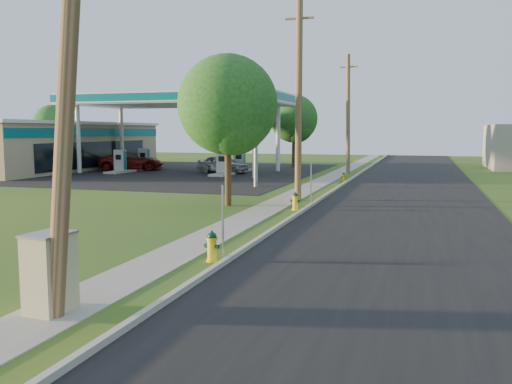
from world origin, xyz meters
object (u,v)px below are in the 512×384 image
utility_pole_far (348,114)px  hydrant_near (212,246)px  tree_verge (229,109)px  hydrant_far (344,177)px  fuel_pump_se (240,163)px  car_silver (223,164)px  fuel_pump_nw (120,164)px  fuel_pump_sw (144,161)px  tree_lot (295,120)px  hydrant_mid (295,201)px  tree_back (53,126)px  utility_cabinet (50,273)px  car_red (132,161)px  utility_pole_mid (299,99)px  utility_pole_near (68,50)px  price_pylon (256,98)px  fuel_pump_ne (223,166)px

utility_pole_far → hydrant_near: 31.46m
tree_verge → hydrant_far: 14.50m
fuel_pump_se → car_silver: size_ratio=0.74×
fuel_pump_nw → fuel_pump_sw: bearing=90.0°
tree_verge → tree_lot: tree_verge is taller
tree_verge → hydrant_mid: bearing=-7.6°
fuel_pump_nw → tree_back: size_ratio=0.52×
fuel_pump_sw → utility_cabinet: bearing=-63.7°
car_red → tree_verge: bearing=-161.8°
utility_pole_mid → utility_cabinet: 18.30m
utility_pole_mid → tree_lot: utility_pole_mid is taller
utility_pole_near → fuel_pump_se: size_ratio=2.96×
fuel_pump_sw → price_pylon: (14.00, -11.50, 4.71)m
fuel_pump_ne → fuel_pump_sw: size_ratio=1.00×
utility_pole_near → hydrant_far: bearing=88.4°
hydrant_mid → utility_cabinet: bearing=-95.5°
car_red → hydrant_far: bearing=-127.6°
hydrant_mid → utility_cabinet: utility_cabinet is taller
utility_pole_near → fuel_pump_se: 36.34m
price_pylon → utility_cabinet: 23.98m
tree_lot → tree_back: (-25.14, -2.31, -0.46)m
car_red → utility_pole_far: bearing=-105.6°
fuel_pump_se → tree_back: bearing=167.9°
fuel_pump_se → tree_verge: 21.28m
utility_pole_near → utility_pole_far: bearing=90.0°
fuel_pump_ne → utility_cabinet: size_ratio=2.08×
price_pylon → car_silver: price_pylon is taller
fuel_pump_sw → tree_back: bearing=160.1°
fuel_pump_nw → tree_back: (-13.06, 8.72, 3.23)m
hydrant_far → fuel_pump_sw: bearing=160.9°
utility_pole_near → utility_pole_far: 36.00m
tree_verge → utility_pole_near: bearing=-80.4°
tree_back → car_red: (12.45, -5.77, -3.17)m
utility_pole_far → hydrant_near: utility_pole_far is taller
utility_pole_far → car_silver: size_ratio=2.19×
utility_pole_near → utility_pole_mid: size_ratio=0.97×
utility_pole_near → fuel_pump_nw: size_ratio=2.96×
car_red → fuel_pump_sw: bearing=-51.9°
fuel_pump_sw → hydrant_far: (18.68, -6.46, -0.40)m
price_pylon → utility_cabinet: (3.17, -23.31, -4.66)m
fuel_pump_nw → fuel_pump_sw: 4.00m
fuel_pump_se → car_red: bearing=-173.8°
utility_pole_far → hydrant_far: bearing=-84.0°
fuel_pump_ne → tree_back: 23.94m
utility_pole_near → price_pylon: (-3.90, 23.50, 0.63)m
hydrant_mid → car_red: bearing=134.7°
fuel_pump_nw → fuel_pump_se: bearing=24.0°
fuel_pump_ne → car_red: size_ratio=0.57×
fuel_pump_nw → tree_verge: 22.47m
fuel_pump_nw → hydrant_mid: (18.55, -16.39, -0.33)m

